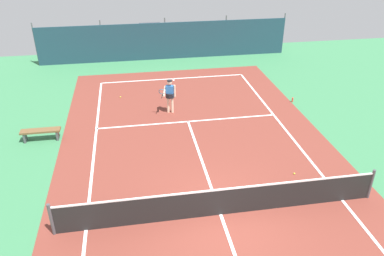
{
  "coord_description": "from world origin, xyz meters",
  "views": [
    {
      "loc": [
        -2.43,
        -8.96,
        8.08
      ],
      "look_at": [
        -0.2,
        4.13,
        0.9
      ],
      "focal_mm": 35.78,
      "sensor_mm": 36.0,
      "label": 1
    }
  ],
  "objects_px": {
    "courtside_bench": "(41,132)",
    "water_bottle": "(292,100)",
    "tennis_net": "(221,202)",
    "parked_car": "(151,37)",
    "tennis_player": "(170,94)",
    "tennis_ball_near_player": "(294,174)",
    "tennis_ball_midcourt": "(120,97)"
  },
  "relations": [
    {
      "from": "tennis_player",
      "to": "courtside_bench",
      "type": "relative_size",
      "value": 1.03
    },
    {
      "from": "courtside_bench",
      "to": "tennis_player",
      "type": "bearing_deg",
      "value": 17.03
    },
    {
      "from": "parked_car",
      "to": "water_bottle",
      "type": "bearing_deg",
      "value": 121.93
    },
    {
      "from": "tennis_player",
      "to": "tennis_ball_near_player",
      "type": "bearing_deg",
      "value": 140.61
    },
    {
      "from": "tennis_ball_near_player",
      "to": "tennis_net",
      "type": "bearing_deg",
      "value": -152.18
    },
    {
      "from": "tennis_ball_midcourt",
      "to": "water_bottle",
      "type": "relative_size",
      "value": 0.28
    },
    {
      "from": "tennis_net",
      "to": "parked_car",
      "type": "distance_m",
      "value": 18.1
    },
    {
      "from": "tennis_ball_near_player",
      "to": "courtside_bench",
      "type": "distance_m",
      "value": 10.32
    },
    {
      "from": "tennis_ball_midcourt",
      "to": "tennis_player",
      "type": "bearing_deg",
      "value": -42.95
    },
    {
      "from": "tennis_ball_near_player",
      "to": "water_bottle",
      "type": "xyz_separation_m",
      "value": [
        2.43,
        6.0,
        0.09
      ]
    },
    {
      "from": "tennis_ball_midcourt",
      "to": "parked_car",
      "type": "xyz_separation_m",
      "value": [
        2.25,
        8.38,
        0.81
      ]
    },
    {
      "from": "tennis_player",
      "to": "tennis_ball_midcourt",
      "type": "bearing_deg",
      "value": -25.6
    },
    {
      "from": "tennis_ball_near_player",
      "to": "water_bottle",
      "type": "height_order",
      "value": "water_bottle"
    },
    {
      "from": "courtside_bench",
      "to": "water_bottle",
      "type": "xyz_separation_m",
      "value": [
        11.88,
        1.88,
        -0.25
      ]
    },
    {
      "from": "tennis_net",
      "to": "courtside_bench",
      "type": "bearing_deg",
      "value": 137.51
    },
    {
      "from": "tennis_net",
      "to": "tennis_player",
      "type": "height_order",
      "value": "tennis_player"
    },
    {
      "from": "tennis_player",
      "to": "water_bottle",
      "type": "bearing_deg",
      "value": -161.2
    },
    {
      "from": "tennis_net",
      "to": "tennis_player",
      "type": "distance_m",
      "value": 7.55
    },
    {
      "from": "tennis_player",
      "to": "tennis_net",
      "type": "bearing_deg",
      "value": 112.62
    },
    {
      "from": "tennis_ball_near_player",
      "to": "water_bottle",
      "type": "distance_m",
      "value": 6.48
    },
    {
      "from": "tennis_ball_midcourt",
      "to": "water_bottle",
      "type": "distance_m",
      "value": 8.85
    },
    {
      "from": "tennis_ball_midcourt",
      "to": "courtside_bench",
      "type": "xyz_separation_m",
      "value": [
        -3.27,
        -3.91,
        0.34
      ]
    },
    {
      "from": "tennis_ball_midcourt",
      "to": "parked_car",
      "type": "distance_m",
      "value": 8.72
    },
    {
      "from": "tennis_ball_midcourt",
      "to": "water_bottle",
      "type": "xyz_separation_m",
      "value": [
        8.62,
        -2.03,
        0.09
      ]
    },
    {
      "from": "water_bottle",
      "to": "tennis_net",
      "type": "bearing_deg",
      "value": -126.04
    },
    {
      "from": "tennis_player",
      "to": "tennis_ball_near_player",
      "type": "height_order",
      "value": "tennis_player"
    },
    {
      "from": "parked_car",
      "to": "courtside_bench",
      "type": "height_order",
      "value": "parked_car"
    },
    {
      "from": "tennis_player",
      "to": "tennis_ball_near_player",
      "type": "relative_size",
      "value": 24.85
    },
    {
      "from": "tennis_player",
      "to": "tennis_ball_near_player",
      "type": "distance_m",
      "value": 7.05
    },
    {
      "from": "tennis_net",
      "to": "water_bottle",
      "type": "xyz_separation_m",
      "value": [
        5.57,
        7.66,
        -0.39
      ]
    },
    {
      "from": "parked_car",
      "to": "water_bottle",
      "type": "height_order",
      "value": "parked_car"
    },
    {
      "from": "tennis_ball_near_player",
      "to": "tennis_ball_midcourt",
      "type": "relative_size",
      "value": 1.0
    }
  ]
}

